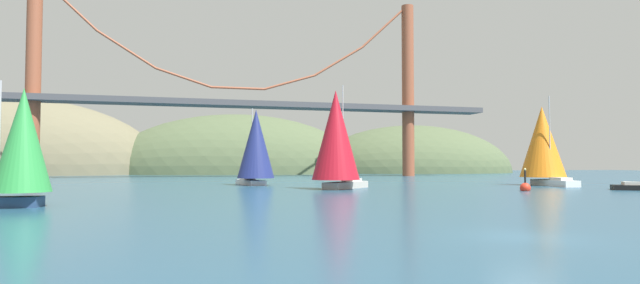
# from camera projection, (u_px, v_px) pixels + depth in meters

# --- Properties ---
(ground_plane) EXTENTS (360.00, 360.00, 0.00)m
(ground_plane) POSITION_uv_depth(u_px,v_px,m) (523.00, 237.00, 20.50)
(ground_plane) COLOR navy
(headland_left) EXTENTS (79.81, 44.00, 40.59)m
(headland_left) POSITION_uv_depth(u_px,v_px,m) (5.00, 175.00, 135.73)
(headland_left) COLOR #6B664C
(headland_left) RESTS_ON ground_plane
(headland_right) EXTENTS (65.61, 44.00, 29.94)m
(headland_right) POSITION_uv_depth(u_px,v_px,m) (413.00, 173.00, 166.52)
(headland_right) COLOR #4C5B3D
(headland_right) RESTS_ON ground_plane
(headland_center) EXTENTS (73.85, 44.00, 34.12)m
(headland_center) POSITION_uv_depth(u_px,v_px,m) (239.00, 174.00, 151.80)
(headland_center) COLOR #4C5B3D
(headland_center) RESTS_ON ground_plane
(suspension_bridge) EXTENTS (115.22, 6.00, 40.31)m
(suspension_bridge) POSITION_uv_depth(u_px,v_px,m) (238.00, 94.00, 112.68)
(suspension_bridge) COLOR brown
(suspension_bridge) RESTS_ON ground_plane
(sailboat_green_sail) EXTENTS (7.38, 3.94, 8.37)m
(sailboat_green_sail) POSITION_uv_depth(u_px,v_px,m) (19.00, 145.00, 34.87)
(sailboat_green_sail) COLOR navy
(sailboat_green_sail) RESTS_ON ground_plane
(sailboat_navy_sail) EXTENTS (5.66, 8.87, 10.36)m
(sailboat_navy_sail) POSITION_uv_depth(u_px,v_px,m) (256.00, 146.00, 69.84)
(sailboat_navy_sail) COLOR white
(sailboat_navy_sail) RESTS_ON ground_plane
(sailboat_orange_sail) EXTENTS (6.55, 9.85, 11.73)m
(sailboat_orange_sail) POSITION_uv_depth(u_px,v_px,m) (543.00, 143.00, 70.03)
(sailboat_orange_sail) COLOR white
(sailboat_orange_sail) RESTS_ON ground_plane
(sailboat_crimson_sail) EXTENTS (9.14, 9.13, 11.88)m
(sailboat_crimson_sail) POSITION_uv_depth(u_px,v_px,m) (336.00, 137.00, 59.02)
(sailboat_crimson_sail) COLOR #B7B2A8
(sailboat_crimson_sail) RESTS_ON ground_plane
(channel_buoy) EXTENTS (1.10, 1.10, 2.64)m
(channel_buoy) POSITION_uv_depth(u_px,v_px,m) (525.00, 187.00, 55.44)
(channel_buoy) COLOR red
(channel_buoy) RESTS_ON ground_plane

